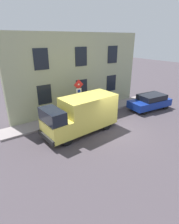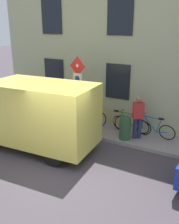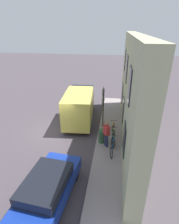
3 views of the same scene
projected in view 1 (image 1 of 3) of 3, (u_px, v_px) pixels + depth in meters
ground_plane at (114, 129)px, 13.10m from camera, size 80.00×80.00×0.00m
sidewalk_slab at (87, 113)px, 15.82m from camera, size 1.62×14.27×0.14m
building_facade at (79, 74)px, 15.47m from camera, size 0.75×12.27×6.60m
sign_post_stacked at (79, 95)px, 14.00m from camera, size 0.18×0.56×3.00m
delivery_van at (82, 114)px, 12.35m from camera, size 2.39×5.46×2.50m
parked_hatchback at (150, 101)px, 16.62m from camera, size 2.11×4.14×1.38m
bicycle_blue at (102, 103)px, 16.82m from camera, size 0.46×1.72×0.89m
bicycle_green at (93, 105)px, 16.32m from camera, size 0.46×1.72×0.89m
bicycle_orange at (85, 107)px, 15.82m from camera, size 0.46×1.72×0.89m
pedestrian at (100, 100)px, 16.00m from camera, size 0.44×0.48×1.72m
litter_bin at (98, 107)px, 15.75m from camera, size 0.44×0.44×0.90m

